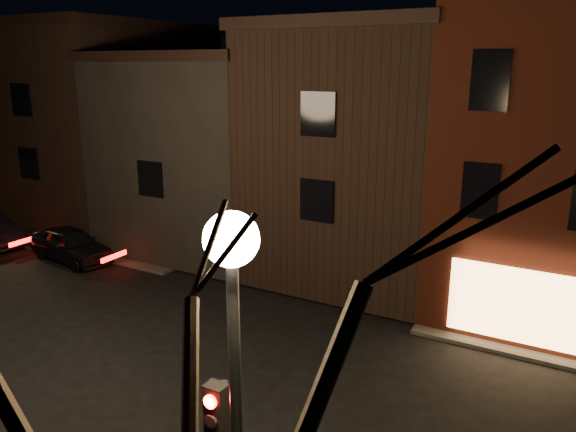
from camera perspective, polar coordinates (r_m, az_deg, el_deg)
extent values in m
plane|color=black|center=(16.31, -11.10, -14.70)|extent=(120.00, 120.00, 0.00)
cube|color=#2D2B28|center=(43.19, -14.26, 4.11)|extent=(30.00, 30.00, 0.12)
cube|color=#40140B|center=(20.33, 25.15, 5.48)|extent=(6.00, 8.00, 10.00)
cube|color=#FFBC72|center=(17.40, 22.58, -8.45)|extent=(4.00, 0.12, 2.20)
cube|color=black|center=(22.77, 8.72, 6.38)|extent=(7.00, 10.00, 9.00)
cube|color=black|center=(22.55, 9.23, 18.26)|extent=(7.30, 10.30, 0.40)
cube|color=black|center=(26.27, -6.33, 6.53)|extent=(7.50, 10.00, 8.00)
cube|color=black|center=(25.98, -6.61, 15.72)|extent=(7.80, 10.30, 0.40)
cube|color=black|center=(30.95, -17.48, 8.64)|extent=(7.00, 10.00, 9.50)
cube|color=black|center=(30.84, -18.24, 17.80)|extent=(7.30, 10.30, 0.40)
sphere|color=#FFD18C|center=(5.88, -5.79, -2.35)|extent=(0.60, 0.60, 0.60)
cube|color=black|center=(7.65, -7.23, -19.51)|extent=(0.28, 0.22, 0.90)
cylinder|color=#FF0C07|center=(7.42, -7.88, -18.17)|extent=(0.18, 0.06, 0.18)
cylinder|color=black|center=(7.58, -7.80, -19.93)|extent=(0.18, 0.06, 0.18)
imported|color=black|center=(25.30, -21.15, -2.72)|extent=(4.31, 2.18, 1.41)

